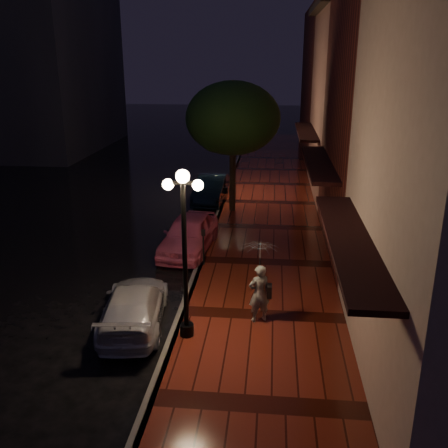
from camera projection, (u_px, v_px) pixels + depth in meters
The scene contains 14 objects.
ground at pixel (201, 263), 17.55m from camera, with size 120.00×120.00×0.00m, color black.
sidewalk at pixel (265, 264), 17.32m from camera, with size 4.50×60.00×0.15m, color #4D170D.
curb at pixel (201, 261), 17.53m from camera, with size 0.25×60.00×0.15m, color #595451.
storefront_mid at pixel (410, 100), 17.02m from camera, with size 5.00×8.00×11.00m, color #511914.
storefront_far at pixel (367, 107), 24.89m from camera, with size 5.00×8.00×9.00m, color #8C5951.
storefront_extra at pixel (343, 86), 34.16m from camera, with size 5.00×12.00×10.00m, color #511914.
streetlamp_near at pixel (184, 245), 11.97m from camera, with size 0.96×0.36×4.31m.
streetlamp_far at pixel (233, 146), 25.17m from camera, with size 0.96×0.36×4.31m.
street_tree at pixel (233, 121), 21.79m from camera, with size 4.16×4.16×5.80m.
pink_car at pixel (189, 234), 18.40m from camera, with size 1.63×4.04×1.38m, color #EF6288.
navy_car at pixel (211, 189), 24.75m from camera, with size 1.38×3.96×1.30m, color black.
silver_car at pixel (134, 306), 13.35m from camera, with size 1.59×3.92×1.14m, color #B8B7C0.
woman_with_umbrella at pixel (260, 270), 12.98m from camera, with size 0.94×0.95×2.25m.
parking_meter at pixel (203, 244), 16.83m from camera, with size 0.14×0.13×1.26m.
Camera 1 is at (2.40, -16.03, 6.92)m, focal length 40.00 mm.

